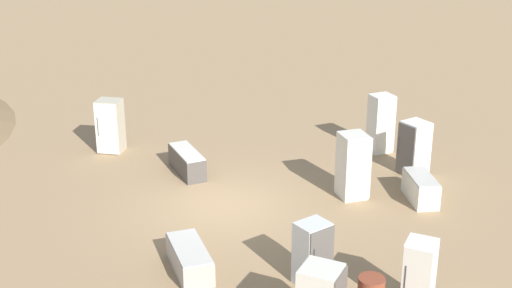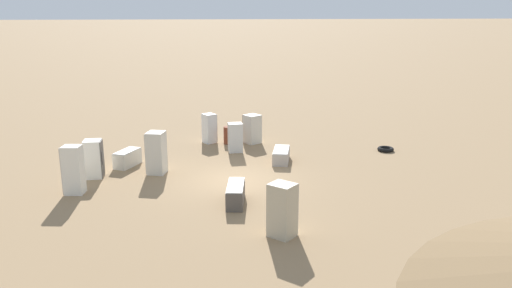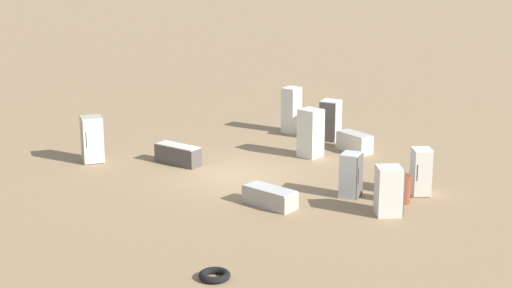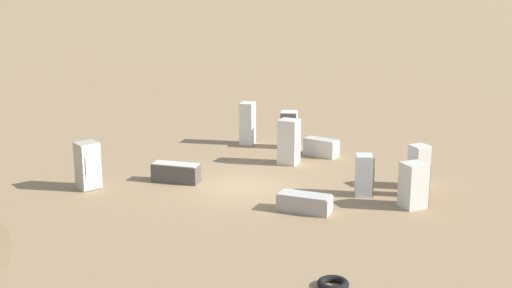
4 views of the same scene
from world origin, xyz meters
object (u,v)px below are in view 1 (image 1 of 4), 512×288
(discarded_fridge_4, at_px, (110,126))
(discarded_fridge_8, at_px, (353,166))
(discarded_fridge_9, at_px, (421,188))
(discarded_fridge_0, at_px, (187,162))
(discarded_fridge_5, at_px, (381,123))
(discarded_fridge_7, at_px, (190,259))
(discarded_fridge_2, at_px, (313,254))
(discarded_fridge_6, at_px, (419,276))
(discarded_fridge_1, at_px, (414,148))

(discarded_fridge_4, xyz_separation_m, discarded_fridge_8, (7.12, 3.82, 0.06))
(discarded_fridge_9, bearing_deg, discarded_fridge_0, -22.89)
(discarded_fridge_5, distance_m, discarded_fridge_7, 9.21)
(discarded_fridge_0, bearing_deg, discarded_fridge_9, 139.50)
(discarded_fridge_8, bearing_deg, discarded_fridge_7, -63.72)
(discarded_fridge_4, height_order, discarded_fridge_5, discarded_fridge_5)
(discarded_fridge_5, height_order, discarded_fridge_8, discarded_fridge_5)
(discarded_fridge_5, bearing_deg, discarded_fridge_2, -43.71)
(discarded_fridge_6, xyz_separation_m, discarded_fridge_9, (-3.46, 4.08, -0.42))
(discarded_fridge_0, bearing_deg, discarded_fridge_6, 102.64)
(discarded_fridge_5, height_order, discarded_fridge_6, discarded_fridge_5)
(discarded_fridge_0, height_order, discarded_fridge_4, discarded_fridge_4)
(discarded_fridge_4, distance_m, discarded_fridge_8, 8.08)
(discarded_fridge_1, height_order, discarded_fridge_7, discarded_fridge_1)
(discarded_fridge_9, bearing_deg, discarded_fridge_1, -101.87)
(discarded_fridge_0, relative_size, discarded_fridge_5, 0.98)
(discarded_fridge_5, distance_m, discarded_fridge_6, 8.95)
(discarded_fridge_5, height_order, discarded_fridge_9, discarded_fridge_5)
(discarded_fridge_7, bearing_deg, discarded_fridge_2, -30.49)
(discarded_fridge_1, xyz_separation_m, discarded_fridge_7, (0.77, -8.27, -0.51))
(discarded_fridge_2, relative_size, discarded_fridge_6, 0.93)
(discarded_fridge_2, bearing_deg, discarded_fridge_7, -48.04)
(discarded_fridge_1, height_order, discarded_fridge_8, discarded_fridge_8)
(discarded_fridge_6, distance_m, discarded_fridge_8, 5.53)
(discarded_fridge_2, distance_m, discarded_fridge_4, 9.87)
(discarded_fridge_9, bearing_deg, discarded_fridge_6, 70.35)
(discarded_fridge_8, bearing_deg, discarded_fridge_0, -126.32)
(discarded_fridge_1, distance_m, discarded_fridge_6, 7.23)
(discarded_fridge_2, bearing_deg, discarded_fridge_8, -144.33)
(discarded_fridge_6, bearing_deg, discarded_fridge_8, -58.83)
(discarded_fridge_7, xyz_separation_m, discarded_fridge_9, (0.64, 7.00, 0.07))
(discarded_fridge_2, bearing_deg, discarded_fridge_0, -98.47)
(discarded_fridge_0, distance_m, discarded_fridge_1, 6.74)
(discarded_fridge_1, bearing_deg, discarded_fridge_7, 98.46)
(discarded_fridge_8, bearing_deg, discarded_fridge_4, -132.39)
(discarded_fridge_6, bearing_deg, discarded_fridge_7, 6.74)
(discarded_fridge_6, height_order, discarded_fridge_9, discarded_fridge_6)
(discarded_fridge_0, distance_m, discarded_fridge_2, 6.96)
(discarded_fridge_1, bearing_deg, discarded_fridge_8, 95.05)
(discarded_fridge_2, distance_m, discarded_fridge_9, 5.36)
(discarded_fridge_5, bearing_deg, discarded_fridge_4, -114.54)
(discarded_fridge_4, bearing_deg, discarded_fridge_8, 165.63)
(discarded_fridge_2, bearing_deg, discarded_fridge_5, -145.81)
(discarded_fridge_8, xyz_separation_m, discarded_fridge_9, (1.32, 1.31, -0.55))
(discarded_fridge_1, relative_size, discarded_fridge_4, 0.94)
(discarded_fridge_0, bearing_deg, discarded_fridge_5, 172.27)
(discarded_fridge_5, distance_m, discarded_fridge_9, 3.78)
(discarded_fridge_7, height_order, discarded_fridge_9, discarded_fridge_9)
(discarded_fridge_1, bearing_deg, discarded_fridge_5, -12.87)
(discarded_fridge_0, distance_m, discarded_fridge_7, 5.61)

